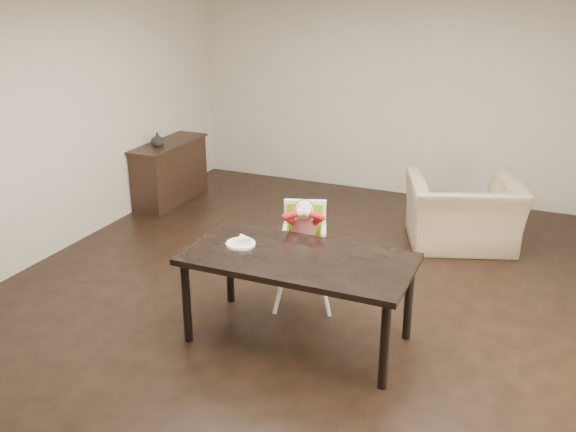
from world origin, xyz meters
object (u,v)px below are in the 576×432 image
dining_table (298,265)px  high_chair (304,230)px  sideboard (170,172)px  armchair (464,202)px

dining_table → high_chair: (-0.21, 0.64, 0.03)m
high_chair → sideboard: 3.27m
high_chair → sideboard: size_ratio=0.79×
high_chair → sideboard: high_chair is taller
dining_table → high_chair: bearing=107.8°
armchair → sideboard: 3.77m
dining_table → sideboard: sideboard is taller
armchair → sideboard: armchair is taller
high_chair → sideboard: bearing=126.0°
dining_table → armchair: (0.91, 2.52, -0.16)m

